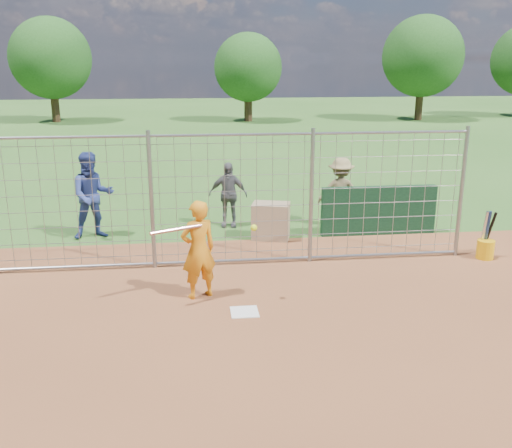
{
  "coord_description": "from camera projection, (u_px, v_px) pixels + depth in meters",
  "views": [
    {
      "loc": [
        -0.77,
        -8.35,
        3.83
      ],
      "look_at": [
        0.3,
        0.8,
        1.15
      ],
      "focal_mm": 40.0,
      "sensor_mm": 36.0,
      "label": 1
    }
  ],
  "objects": [
    {
      "name": "ground",
      "position": [
        243.0,
        307.0,
        9.12
      ],
      "size": [
        100.0,
        100.0,
        0.0
      ],
      "primitive_type": "plane",
      "color": "#2D591E",
      "rests_on": "ground"
    },
    {
      "name": "bucket_with_bats",
      "position": [
        486.0,
        247.0,
        11.29
      ],
      "size": [
        0.34,
        0.36,
        0.98
      ],
      "color": "#F7B20D",
      "rests_on": "ground"
    },
    {
      "name": "bystander_c",
      "position": [
        340.0,
        192.0,
        13.38
      ],
      "size": [
        1.15,
        0.81,
        1.62
      ],
      "primitive_type": "imported",
      "rotation": [
        0.0,
        0.0,
        2.93
      ],
      "color": "olive",
      "rests_on": "ground"
    },
    {
      "name": "batter",
      "position": [
        198.0,
        250.0,
        9.3
      ],
      "size": [
        0.71,
        0.6,
        1.66
      ],
      "primitive_type": "imported",
      "rotation": [
        0.0,
        0.0,
        3.54
      ],
      "color": "orange",
      "rests_on": "ground"
    },
    {
      "name": "backstop_fence",
      "position": [
        233.0,
        201.0,
        10.67
      ],
      "size": [
        9.08,
        0.08,
        2.6
      ],
      "color": "gray",
      "rests_on": "ground"
    },
    {
      "name": "equipment_bin",
      "position": [
        271.0,
        221.0,
        12.5
      ],
      "size": [
        0.91,
        0.74,
        0.8
      ],
      "primitive_type": "cube",
      "rotation": [
        0.0,
        0.0,
        -0.26
      ],
      "color": "tan",
      "rests_on": "ground"
    },
    {
      "name": "home_plate",
      "position": [
        244.0,
        312.0,
        8.93
      ],
      "size": [
        0.43,
        0.43,
        0.02
      ],
      "primitive_type": "cube",
      "color": "silver",
      "rests_on": "ground"
    },
    {
      "name": "equipment_in_play",
      "position": [
        195.0,
        229.0,
        8.87
      ],
      "size": [
        1.66,
        0.43,
        0.1
      ],
      "color": "silver",
      "rests_on": "ground"
    },
    {
      "name": "bystander_a",
      "position": [
        93.0,
        195.0,
        12.43
      ],
      "size": [
        1.09,
        0.94,
        1.91
      ],
      "primitive_type": "imported",
      "rotation": [
        0.0,
        0.0,
        0.27
      ],
      "color": "navy",
      "rests_on": "ground"
    },
    {
      "name": "bystander_b",
      "position": [
        228.0,
        195.0,
        13.32
      ],
      "size": [
        0.95,
        0.53,
        1.54
      ],
      "primitive_type": "imported",
      "rotation": [
        0.0,
        0.0,
        -0.18
      ],
      "color": "#56565B",
      "rests_on": "ground"
    },
    {
      "name": "infield_dirt",
      "position": [
        269.0,
        421.0,
        6.26
      ],
      "size": [
        18.0,
        18.0,
        0.0
      ],
      "primitive_type": "plane",
      "color": "brown",
      "rests_on": "ground"
    },
    {
      "name": "dugout_wall",
      "position": [
        379.0,
        211.0,
        12.78
      ],
      "size": [
        2.6,
        0.2,
        1.1
      ],
      "primitive_type": "cube",
      "color": "#11381E",
      "rests_on": "ground"
    },
    {
      "name": "tree_line",
      "position": [
        250.0,
        60.0,
        35.26
      ],
      "size": [
        44.66,
        6.72,
        6.48
      ],
      "color": "#3F2B19",
      "rests_on": "ground"
    }
  ]
}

